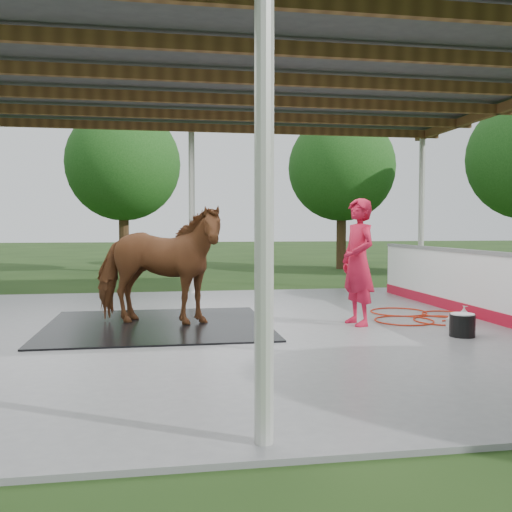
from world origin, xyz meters
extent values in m
plane|color=#1E3814|center=(0.00, 0.00, 0.00)|extent=(100.00, 100.00, 0.00)
cube|color=slate|center=(0.00, 0.00, 0.03)|extent=(12.00, 10.00, 0.05)
cylinder|color=beige|center=(0.00, -4.70, 1.98)|extent=(0.14, 0.14, 3.85)
cylinder|color=beige|center=(0.00, 4.70, 1.98)|extent=(0.14, 0.14, 3.85)
cylinder|color=beige|center=(5.70, 4.70, 1.98)|extent=(0.14, 0.14, 3.85)
cube|color=brown|center=(0.00, -1.50, 3.85)|extent=(12.00, 0.10, 0.18)
cube|color=brown|center=(0.00, 0.00, 3.85)|extent=(12.00, 0.10, 0.18)
cube|color=brown|center=(0.00, 1.50, 3.85)|extent=(12.00, 0.10, 0.18)
cube|color=brown|center=(0.00, 3.00, 3.85)|extent=(12.00, 0.10, 0.18)
cube|color=brown|center=(0.00, 4.50, 3.85)|extent=(12.00, 0.10, 0.18)
cube|color=#38383A|center=(0.00, 0.00, 4.05)|extent=(12.60, 10.60, 0.10)
cube|color=#AB0E25|center=(4.59, 0.00, 0.15)|extent=(0.14, 8.00, 0.20)
cube|color=white|center=(4.60, 0.00, 0.65)|extent=(0.12, 8.00, 1.00)
cube|color=slate|center=(4.60, 0.00, 1.17)|extent=(0.16, 8.00, 0.06)
cylinder|color=#382314|center=(-2.00, 12.00, 1.10)|extent=(0.36, 0.36, 2.20)
sphere|color=#194714|center=(-2.00, 12.00, 3.80)|extent=(4.00, 4.00, 4.00)
cylinder|color=#382314|center=(6.00, 12.00, 1.10)|extent=(0.36, 0.36, 2.20)
sphere|color=#194714|center=(6.00, 12.00, 3.80)|extent=(4.00, 4.00, 4.00)
cube|color=black|center=(-0.78, 0.33, 0.06)|extent=(3.41, 3.20, 0.03)
imported|color=brown|center=(-0.78, 0.33, 1.00)|extent=(2.39, 1.66, 1.84)
imported|color=#B81330|center=(2.34, -0.11, 1.05)|extent=(0.61, 0.81, 1.99)
cylinder|color=black|center=(3.47, -1.27, 0.21)|extent=(0.35, 0.35, 0.31)
cylinder|color=white|center=(3.47, -1.27, 0.36)|extent=(0.33, 0.33, 0.03)
imported|color=silver|center=(3.99, -0.41, 0.20)|extent=(0.17, 0.17, 0.31)
imported|color=#338CD8|center=(3.63, -0.60, 0.16)|extent=(0.13, 0.13, 0.22)
torus|color=red|center=(3.21, 0.09, 0.06)|extent=(0.97, 0.97, 0.02)
torus|color=red|center=(3.85, -0.01, 0.06)|extent=(0.98, 0.98, 0.02)
torus|color=red|center=(4.18, 0.63, 0.06)|extent=(0.74, 0.74, 0.02)
torus|color=red|center=(3.51, 1.00, 0.06)|extent=(1.01, 1.01, 0.02)
cylinder|color=red|center=(4.49, 0.17, 0.06)|extent=(1.37, 0.47, 0.02)
camera|label=1|loc=(-0.72, -8.65, 1.61)|focal=40.00mm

